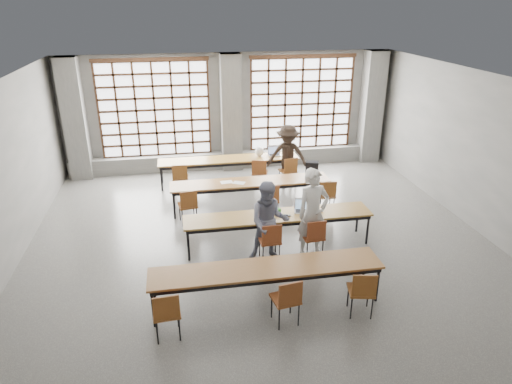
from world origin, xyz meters
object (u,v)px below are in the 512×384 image
desk_row_a (229,161)px  desk_row_b (251,184)px  desk_row_d (267,271)px  laptop_front (303,208)px  chair_back_left (180,176)px  chair_front_left (270,238)px  student_back (288,156)px  phone (288,216)px  desk_row_c (278,218)px  chair_near_mid (287,297)px  student_female (269,222)px  green_box (275,211)px  chair_near_left (167,311)px  red_pouch (166,309)px  chair_back_mid (260,171)px  laptop_back (274,153)px  chair_mid_centre (271,197)px  chair_front_right (314,234)px  mouse (322,211)px  plastic_bag (259,151)px  chair_back_right (289,169)px  chair_mid_left (188,203)px  backpack (312,169)px  chair_mid_right (327,193)px  chair_near_right (362,289)px  student_male (313,213)px

desk_row_a → desk_row_b: 1.87m
desk_row_d → laptop_front: laptop_front is taller
chair_back_left → chair_front_left: same height
student_back → phone: bearing=-84.7°
desk_row_c → chair_front_left: 0.71m
chair_near_mid → student_female: size_ratio=0.52×
green_box → chair_near_left: bearing=-130.7°
phone → chair_near_mid: bearing=-103.9°
green_box → red_pouch: (-2.30, -2.59, -0.28)m
desk_row_b → desk_row_c: bearing=-82.7°
chair_back_mid → chair_back_left: bearing=-179.9°
laptop_back → red_pouch: laptop_back is taller
desk_row_a → chair_mid_centre: bearing=-74.1°
chair_front_right → mouse: size_ratio=8.98×
desk_row_b → plastic_bag: (0.58, 1.90, 0.21)m
chair_back_right → chair_mid_centre: size_ratio=1.00×
chair_mid_left → chair_front_right: (2.45, -1.99, 0.00)m
desk_row_c → chair_back_mid: size_ratio=4.55×
student_back → mouse: bearing=-72.1°
green_box → desk_row_b: bearing=96.2°
chair_front_right → laptop_back: bearing=87.8°
chair_back_mid → chair_front_right: size_ratio=1.00×
desk_row_c → desk_row_d: bearing=-108.3°
backpack → red_pouch: size_ratio=2.00×
desk_row_b → student_back: size_ratio=2.27×
student_female → mouse: (1.25, 0.48, -0.09)m
plastic_bag → green_box: bearing=-95.7°
desk_row_d → chair_mid_centre: size_ratio=4.55×
desk_row_c → chair_mid_left: size_ratio=4.55×
chair_mid_right → student_back: size_ratio=0.50×
chair_back_left → chair_mid_centre: (2.11, -1.84, 0.00)m
chair_near_right → chair_near_mid: bearing=-180.0°
desk_row_b → student_male: (0.86, -2.49, 0.28)m
green_box → phone: size_ratio=1.92×
green_box → mouse: bearing=-5.7°
chair_near_left → red_pouch: 0.09m
laptop_front → phone: laptop_front is taller
desk_row_c → red_pouch: size_ratio=20.00×
desk_row_a → desk_row_b: size_ratio=1.00×
chair_mid_centre → mouse: bearing=-59.4°
backpack → mouse: bearing=-81.0°
chair_near_left → student_back: (3.37, 5.93, 0.34)m
chair_near_mid → chair_back_right: bearing=75.7°
student_female → mouse: size_ratio=17.18×
chair_back_mid → desk_row_b: bearing=-110.7°
chair_back_mid → student_female: bearing=-97.7°
desk_row_a → backpack: backpack is taller
red_pouch → student_male: bearing=34.3°
chair_near_left → laptop_front: 3.97m
student_female → desk_row_c: bearing=66.5°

